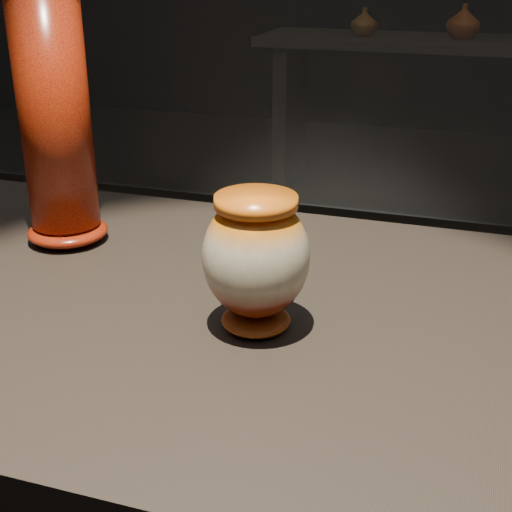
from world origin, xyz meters
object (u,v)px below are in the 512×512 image
at_px(display_plinth, 315,476).
at_px(main_vase, 256,258).
at_px(back_shelf, 436,86).
at_px(tall_vase, 55,121).

xyz_separation_m(display_plinth, main_vase, (-0.08, -0.05, 0.37)).
height_order(display_plinth, back_shelf, same).
xyz_separation_m(display_plinth, back_shelf, (-0.11, 3.36, 0.01)).
height_order(main_vase, tall_vase, tall_vase).
bearing_deg(display_plinth, back_shelf, 91.86).
bearing_deg(tall_vase, main_vase, -25.54).
distance_m(tall_vase, back_shelf, 3.27).
bearing_deg(main_vase, tall_vase, 154.46).
distance_m(main_vase, back_shelf, 3.43).
relative_size(display_plinth, back_shelf, 1.00).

